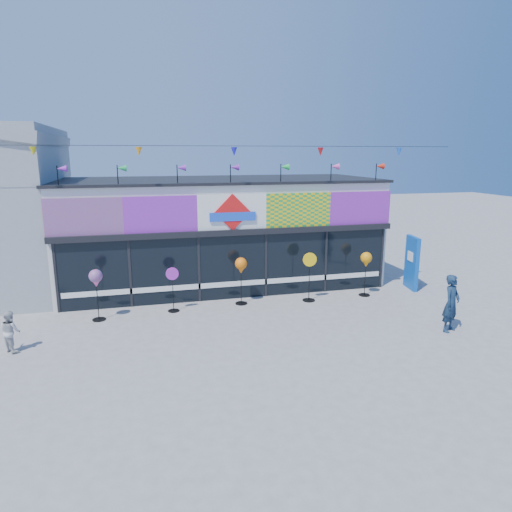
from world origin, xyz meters
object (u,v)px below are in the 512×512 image
object	(u,v)px
blue_sign	(412,263)
spinner_0	(96,280)
spinner_2	(241,267)
spinner_4	(366,261)
adult_man	(451,303)
child	(11,331)
spinner_3	(309,276)
spinner_1	(173,288)

from	to	relation	value
blue_sign	spinner_0	size ratio (longest dim) A/B	1.24
spinner_2	spinner_4	xyz separation A→B (m)	(4.56, -0.19, -0.01)
blue_sign	spinner_0	distance (m)	11.34
adult_man	child	world-z (taller)	adult_man
spinner_3	adult_man	world-z (taller)	spinner_3
spinner_1	spinner_0	bearing A→B (deg)	-174.02
spinner_0	spinner_3	xyz separation A→B (m)	(7.01, 0.16, -0.39)
spinner_4	child	distance (m)	11.42
blue_sign	child	size ratio (longest dim) A/B	1.83
spinner_1	spinner_2	bearing A→B (deg)	4.47
spinner_0	child	bearing A→B (deg)	-137.56
spinner_2	spinner_3	bearing A→B (deg)	-6.22
spinner_2	spinner_4	distance (m)	4.56
spinner_3	spinner_4	distance (m)	2.22
blue_sign	spinner_3	xyz separation A→B (m)	(-4.31, -0.45, -0.10)
adult_man	child	bearing A→B (deg)	143.69
spinner_3	adult_man	distance (m)	4.70
blue_sign	spinner_4	world-z (taller)	blue_sign
spinner_1	child	size ratio (longest dim) A/B	1.34
blue_sign	spinner_3	world-z (taller)	blue_sign
spinner_1	spinner_2	world-z (taller)	spinner_2
spinner_4	spinner_3	bearing A→B (deg)	-178.30
spinner_3	adult_man	bearing A→B (deg)	-50.79
spinner_2	adult_man	distance (m)	6.63
spinner_2	child	distance (m)	7.06
adult_man	spinner_2	bearing A→B (deg)	115.34
spinner_0	child	xyz separation A→B (m)	(-2.01, -1.84, -0.75)
blue_sign	adult_man	bearing A→B (deg)	-98.04
spinner_1	blue_sign	bearing A→B (deg)	2.37
spinner_1	spinner_3	xyz separation A→B (m)	(4.69, -0.08, 0.13)
blue_sign	spinner_0	world-z (taller)	blue_sign
spinner_2	spinner_0	bearing A→B (deg)	-174.78
spinner_1	adult_man	distance (m)	8.52
spinner_2	child	bearing A→B (deg)	-161.18
spinner_2	child	xyz separation A→B (m)	(-6.65, -2.27, -0.76)
spinner_2	adult_man	world-z (taller)	adult_man
spinner_0	child	size ratio (longest dim) A/B	1.47
blue_sign	spinner_1	world-z (taller)	blue_sign
spinner_0	spinner_4	size ratio (longest dim) A/B	1.00
spinner_0	spinner_4	xyz separation A→B (m)	(9.19, 0.23, -0.00)
spinner_4	child	world-z (taller)	spinner_4
spinner_0	spinner_2	xyz separation A→B (m)	(4.63, 0.42, 0.01)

